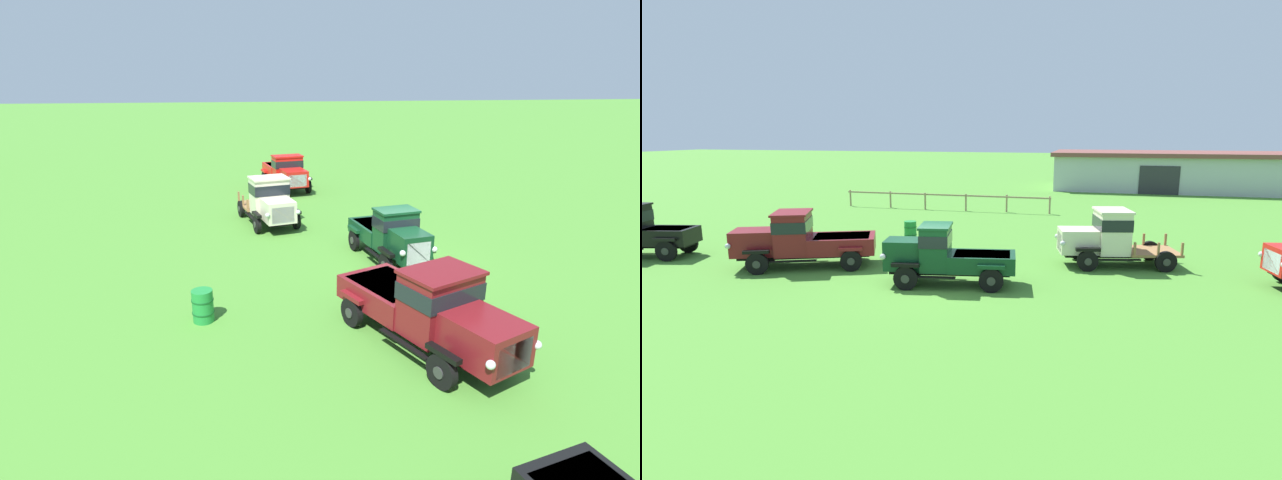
% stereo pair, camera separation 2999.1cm
% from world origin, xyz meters
% --- Properties ---
extents(ground_plane, '(240.00, 240.00, 0.00)m').
position_xyz_m(ground_plane, '(0.00, 0.00, 0.00)').
color(ground_plane, '#47842D').
extents(vintage_truck_second_in_line, '(5.59, 3.68, 2.15)m').
position_xyz_m(vintage_truck_second_in_line, '(-5.69, 1.06, 1.07)').
color(vintage_truck_second_in_line, black).
rests_on(vintage_truck_second_in_line, ground).
extents(vintage_truck_midrow_center, '(4.64, 2.38, 2.07)m').
position_xyz_m(vintage_truck_midrow_center, '(0.32, 0.26, 1.03)').
color(vintage_truck_midrow_center, black).
rests_on(vintage_truck_midrow_center, ground).
extents(vintage_truck_far_side, '(4.82, 2.80, 2.21)m').
position_xyz_m(vintage_truck_far_side, '(5.63, 4.31, 1.15)').
color(vintage_truck_far_side, black).
rests_on(vintage_truck_far_side, ground).
extents(vintage_truck_back_of_row, '(5.07, 2.79, 2.10)m').
position_xyz_m(vintage_truck_back_of_row, '(13.15, 2.97, 1.06)').
color(vintage_truck_back_of_row, black).
rests_on(vintage_truck_back_of_row, ground).
extents(oil_drum_beside_row, '(0.61, 0.61, 0.92)m').
position_xyz_m(oil_drum_beside_row, '(-3.42, 6.74, 0.46)').
color(oil_drum_beside_row, '#1E7F33').
rests_on(oil_drum_beside_row, ground).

